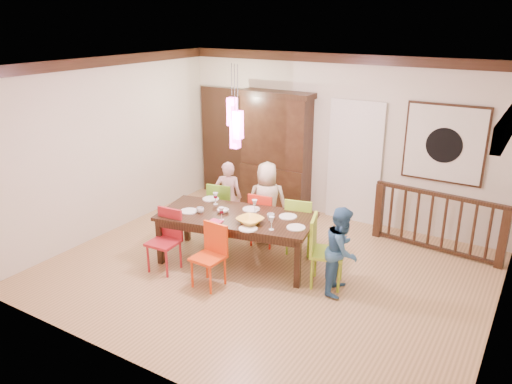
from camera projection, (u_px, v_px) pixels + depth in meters
The scene contains 37 objects.
floor at pixel (265, 270), 7.25m from camera, with size 6.00×6.00×0.00m, color #9C784B.
ceiling at pixel (267, 66), 6.27m from camera, with size 6.00×6.00×0.00m, color white.
wall_back at pixel (338, 139), 8.77m from camera, with size 6.00×6.00×0.00m, color beige.
wall_left at pixel (110, 147), 8.23m from camera, with size 5.00×5.00×0.00m, color beige.
wall_right at pixel (510, 220), 5.29m from camera, with size 5.00×5.00×0.00m, color beige.
crown_molding at pixel (267, 72), 6.30m from camera, with size 6.00×5.00×0.16m, color black, non-canonical shape.
panel_door at pixel (225, 144), 10.04m from camera, with size 1.04×0.07×2.24m, color black.
white_doorway at pixel (354, 164), 8.71m from camera, with size 0.97×0.05×2.22m, color silver.
painting at pixel (445, 144), 7.81m from camera, with size 1.25×0.06×1.25m.
pendant_cluster at pixel (235, 123), 6.82m from camera, with size 0.27×0.21×1.14m.
dining_table at pixel (237, 220), 7.30m from camera, with size 2.42×1.47×0.75m.
chair_far_left at pixel (223, 204), 8.33m from camera, with size 0.48×0.48×0.91m.
chair_far_mid at pixel (265, 214), 7.93m from camera, with size 0.44×0.44×0.89m.
chair_far_right at pixel (301, 221), 7.66m from camera, with size 0.50×0.50×0.91m.
chair_near_left at pixel (163, 238), 7.09m from camera, with size 0.43×0.43×0.90m.
chair_near_mid at pixel (208, 253), 6.68m from camera, with size 0.41×0.41×0.87m.
chair_end_right at pixel (328, 247), 6.69m from camera, with size 0.55×0.55×0.98m.
china_hutch at pixel (276, 151), 9.27m from camera, with size 1.40×0.46×2.22m.
balustrade at pixel (437, 221), 7.70m from camera, with size 2.03×0.24×0.96m.
person_far_left at pixel (228, 197), 8.36m from camera, with size 0.45×0.30×1.24m, color beige.
person_far_mid at pixel (267, 202), 8.00m from camera, with size 0.65×0.42×1.33m, color beige.
person_end_right at pixel (342, 250), 6.52m from camera, with size 0.58×0.45×1.19m, color teal.
serving_bowl at pixel (250, 221), 6.96m from camera, with size 0.35×0.35×0.09m, color yellow.
small_bowl at pixel (223, 211), 7.35m from camera, with size 0.17×0.17×0.05m, color white.
cup_left at pixel (200, 210), 7.33m from camera, with size 0.11×0.11×0.09m, color silver.
cup_right at pixel (271, 217), 7.06m from camera, with size 0.11×0.11×0.10m, color silver.
plate_far_left at pixel (211, 199), 7.89m from camera, with size 0.26×0.26×0.01m, color white.
plate_far_mid at pixel (251, 209), 7.47m from camera, with size 0.26×0.26×0.01m, color white.
plate_far_right at pixel (288, 217), 7.19m from camera, with size 0.26×0.26×0.01m, color white.
plate_near_left at pixel (189, 211), 7.39m from camera, with size 0.26×0.26×0.01m, color white.
plate_near_mid at pixel (248, 229), 6.79m from camera, with size 0.26×0.26×0.01m, color white.
plate_end_right at pixel (296, 228), 6.82m from camera, with size 0.26×0.26×0.01m, color white.
wine_glass_a at pixel (215, 198), 7.65m from camera, with size 0.08×0.08×0.19m, color #590C19, non-canonical shape.
wine_glass_b at pixel (255, 206), 7.36m from camera, with size 0.08×0.08×0.19m, color silver, non-canonical shape.
wine_glass_c at pixel (222, 214), 7.07m from camera, with size 0.08×0.08×0.19m, color #590C19, non-canonical shape.
wine_glass_d at pixel (271, 223), 6.74m from camera, with size 0.08×0.08×0.19m, color silver, non-canonical shape.
napkin at pixel (216, 221), 7.03m from camera, with size 0.18×0.14×0.01m, color #D83359.
Camera 1 is at (3.24, -5.57, 3.50)m, focal length 35.00 mm.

